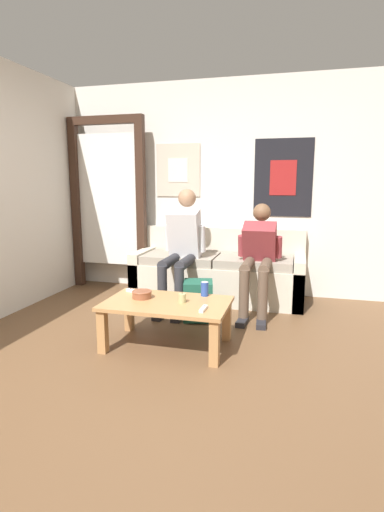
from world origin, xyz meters
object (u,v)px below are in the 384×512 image
object	(u,v)px
coffee_table	(167,309)
ceramic_bowl	(142,294)
pillar_candle	(182,298)
game_controller_near_left	(133,291)
couch	(218,274)
person_seated_adult	(182,243)
backpack	(198,301)
drink_can_blue	(205,289)
game_controller_near_right	(203,309)
person_seated_teen	(258,253)

from	to	relation	value
coffee_table	ceramic_bowl	bearing A→B (deg)	169.34
pillar_candle	game_controller_near_left	world-z (taller)	pillar_candle
couch	game_controller_near_left	bearing A→B (deg)	-111.48
coffee_table	person_seated_adult	world-z (taller)	person_seated_adult
person_seated_adult	backpack	bearing A→B (deg)	-55.64
ceramic_bowl	pillar_candle	size ratio (longest dim) A/B	1.96
backpack	drink_can_blue	size ratio (longest dim) A/B	3.15
drink_can_blue	game_controller_near_right	world-z (taller)	drink_can_blue
couch	coffee_table	world-z (taller)	couch
ceramic_bowl	pillar_candle	world-z (taller)	pillar_candle
backpack	coffee_table	bearing A→B (deg)	-96.92
couch	game_controller_near_left	distance (m)	1.41
person_seated_teen	pillar_candle	size ratio (longest dim) A/B	13.02
game_controller_near_left	person_seated_teen	bearing A→B (deg)	42.83
person_seated_adult	game_controller_near_left	world-z (taller)	person_seated_adult
coffee_table	backpack	size ratio (longest dim) A/B	2.62
pillar_candle	couch	bearing A→B (deg)	89.93
game_controller_near_right	person_seated_teen	bearing A→B (deg)	77.37
game_controller_near_left	game_controller_near_right	xyz separation A→B (m)	(0.73, -0.33, 0.00)
game_controller_near_left	backpack	bearing A→B (deg)	47.61
pillar_candle	coffee_table	bearing A→B (deg)	-175.65
backpack	person_seated_adult	bearing A→B (deg)	124.36
person_seated_teen	drink_can_blue	xyz separation A→B (m)	(-0.37, -0.88, -0.18)
coffee_table	backpack	bearing A→B (deg)	83.08
couch	game_controller_near_left	xyz separation A→B (m)	(-0.51, -1.31, 0.11)
backpack	drink_can_blue	distance (m)	0.55
coffee_table	backpack	xyz separation A→B (m)	(0.08, 0.70, -0.13)
ceramic_bowl	game_controller_near_left	size ratio (longest dim) A/B	1.17
game_controller_near_right	drink_can_blue	bearing A→B (deg)	101.95
couch	game_controller_near_right	world-z (taller)	couch
person_seated_adult	drink_can_blue	xyz separation A→B (m)	(0.46, -0.87, -0.25)
coffee_table	backpack	distance (m)	0.72
person_seated_teen	backpack	bearing A→B (deg)	-142.00
pillar_candle	game_controller_near_right	world-z (taller)	pillar_candle
person_seated_teen	game_controller_near_right	size ratio (longest dim) A/B	7.77
drink_can_blue	game_controller_near_right	xyz separation A→B (m)	(0.08, -0.39, -0.05)
ceramic_bowl	game_controller_near_left	distance (m)	0.21
couch	person_seated_adult	xyz separation A→B (m)	(-0.33, -0.38, 0.41)
person_seated_teen	backpack	xyz separation A→B (m)	(-0.54, -0.42, -0.44)
person_seated_adult	game_controller_near_left	xyz separation A→B (m)	(-0.18, -0.93, -0.30)
person_seated_teen	ceramic_bowl	distance (m)	1.40
person_seated_teen	game_controller_near_left	world-z (taller)	person_seated_teen
person_seated_teen	drink_can_blue	bearing A→B (deg)	-112.61
couch	ceramic_bowl	distance (m)	1.50
person_seated_adult	backpack	size ratio (longest dim) A/B	3.27
couch	drink_can_blue	xyz separation A→B (m)	(0.13, -1.25, 0.16)
couch	ceramic_bowl	bearing A→B (deg)	-104.27
ceramic_bowl	game_controller_near_right	xyz separation A→B (m)	(0.58, -0.18, -0.02)
game_controller_near_left	drink_can_blue	bearing A→B (deg)	5.26
couch	backpack	distance (m)	0.80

